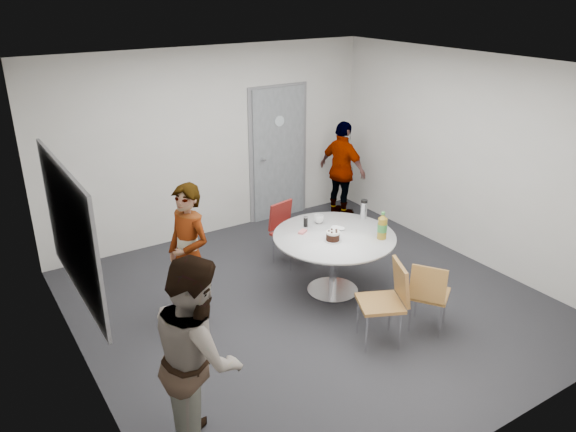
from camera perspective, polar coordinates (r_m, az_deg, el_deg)
floor at (r=6.65m, az=2.31°, el=-8.85°), size 5.00×5.00×0.00m
ceiling at (r=5.72m, az=2.74°, el=14.88°), size 5.00×5.00×0.00m
wall_back at (r=8.13m, az=-7.74°, el=7.30°), size 5.00×0.00×5.00m
wall_left at (r=5.15m, az=-20.97°, el=-3.30°), size 0.00×5.00×5.00m
wall_right at (r=7.70m, az=17.99°, el=5.53°), size 0.00×5.00×5.00m
wall_front at (r=4.45m, az=21.49°, el=-7.56°), size 5.00×0.00×5.00m
door at (r=8.70m, az=-1.00°, el=6.31°), size 1.02×0.17×2.12m
whiteboard at (r=5.29m, az=-21.20°, el=-1.41°), size 0.04×1.90×1.25m
table at (r=6.62m, az=4.96°, el=-2.66°), size 1.43×1.43×1.07m
chair_near_left at (r=5.82m, az=10.25°, el=-7.91°), size 0.60×0.58×0.90m
chair_near_right at (r=6.09m, az=14.12°, el=-7.41°), size 0.56×0.55×0.81m
chair_far at (r=7.38m, az=-0.21°, el=-1.11°), size 0.47×0.50×0.83m
person_main at (r=6.08m, az=-10.02°, el=-3.91°), size 0.53×0.66×1.58m
person_left at (r=4.45m, az=-9.07°, el=-13.85°), size 0.82×0.95×1.68m
person_right at (r=8.83m, az=5.56°, el=4.68°), size 0.52×0.95×1.53m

